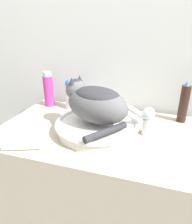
{
  "coord_description": "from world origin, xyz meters",
  "views": [
    {
      "loc": [
        0.25,
        -0.5,
        1.32
      ],
      "look_at": [
        0.01,
        0.26,
        0.98
      ],
      "focal_mm": 32.0,
      "sensor_mm": 36.0,
      "label": 1
    }
  ],
  "objects_px": {
    "lotion_bottle_white": "(71,94)",
    "cream_tube": "(24,147)",
    "shampoo_bottle_tall": "(49,90)",
    "hairspray_can_black": "(184,103)",
    "faucet": "(145,118)",
    "deodorant_stick": "(94,100)",
    "cat": "(95,102)"
  },
  "relations": [
    {
      "from": "hairspray_can_black",
      "to": "cream_tube",
      "type": "height_order",
      "value": "hairspray_can_black"
    },
    {
      "from": "lotion_bottle_white",
      "to": "cream_tube",
      "type": "xyz_separation_m",
      "value": [
        0.0,
        -0.46,
        -0.07
      ]
    },
    {
      "from": "cat",
      "to": "shampoo_bottle_tall",
      "type": "distance_m",
      "value": 0.43
    },
    {
      "from": "hairspray_can_black",
      "to": "lotion_bottle_white",
      "type": "bearing_deg",
      "value": -180.0
    },
    {
      "from": "shampoo_bottle_tall",
      "to": "hairspray_can_black",
      "type": "distance_m",
      "value": 0.75
    },
    {
      "from": "faucet",
      "to": "cream_tube",
      "type": "distance_m",
      "value": 0.51
    },
    {
      "from": "cat",
      "to": "faucet",
      "type": "height_order",
      "value": "cat"
    },
    {
      "from": "faucet",
      "to": "shampoo_bottle_tall",
      "type": "relative_size",
      "value": 0.75
    },
    {
      "from": "shampoo_bottle_tall",
      "to": "hairspray_can_black",
      "type": "relative_size",
      "value": 0.99
    },
    {
      "from": "shampoo_bottle_tall",
      "to": "lotion_bottle_white",
      "type": "bearing_deg",
      "value": 0.0
    },
    {
      "from": "cream_tube",
      "to": "hairspray_can_black",
      "type": "bearing_deg",
      "value": 37.17
    },
    {
      "from": "cat",
      "to": "cream_tube",
      "type": "distance_m",
      "value": 0.34
    },
    {
      "from": "hairspray_can_black",
      "to": "cat",
      "type": "bearing_deg",
      "value": -149.49
    },
    {
      "from": "lotion_bottle_white",
      "to": "shampoo_bottle_tall",
      "type": "bearing_deg",
      "value": 180.0
    },
    {
      "from": "cat",
      "to": "deodorant_stick",
      "type": "relative_size",
      "value": 2.58
    },
    {
      "from": "lotion_bottle_white",
      "to": "hairspray_can_black",
      "type": "bearing_deg",
      "value": 0.0
    },
    {
      "from": "faucet",
      "to": "lotion_bottle_white",
      "type": "distance_m",
      "value": 0.48
    },
    {
      "from": "cat",
      "to": "lotion_bottle_white",
      "type": "xyz_separation_m",
      "value": [
        -0.22,
        0.23,
        -0.05
      ]
    },
    {
      "from": "deodorant_stick",
      "to": "shampoo_bottle_tall",
      "type": "xyz_separation_m",
      "value": [
        -0.28,
        -0.0,
        0.03
      ]
    },
    {
      "from": "cream_tube",
      "to": "faucet",
      "type": "bearing_deg",
      "value": 31.46
    },
    {
      "from": "deodorant_stick",
      "to": "cream_tube",
      "type": "relative_size",
      "value": 0.82
    },
    {
      "from": "cat",
      "to": "faucet",
      "type": "distance_m",
      "value": 0.23
    },
    {
      "from": "deodorant_stick",
      "to": "lotion_bottle_white",
      "type": "bearing_deg",
      "value": -180.0
    },
    {
      "from": "cat",
      "to": "deodorant_stick",
      "type": "height_order",
      "value": "cat"
    },
    {
      "from": "deodorant_stick",
      "to": "cream_tube",
      "type": "height_order",
      "value": "deodorant_stick"
    },
    {
      "from": "shampoo_bottle_tall",
      "to": "cream_tube",
      "type": "distance_m",
      "value": 0.49
    },
    {
      "from": "cat",
      "to": "hairspray_can_black",
      "type": "bearing_deg",
      "value": -130.56
    },
    {
      "from": "cat",
      "to": "lotion_bottle_white",
      "type": "height_order",
      "value": "cat"
    },
    {
      "from": "faucet",
      "to": "lotion_bottle_white",
      "type": "bearing_deg",
      "value": -33.91
    },
    {
      "from": "cream_tube",
      "to": "deodorant_stick",
      "type": "bearing_deg",
      "value": 73.04
    },
    {
      "from": "cream_tube",
      "to": "shampoo_bottle_tall",
      "type": "bearing_deg",
      "value": 107.53
    },
    {
      "from": "faucet",
      "to": "cream_tube",
      "type": "xyz_separation_m",
      "value": [
        -0.43,
        -0.26,
        -0.07
      ]
    }
  ]
}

